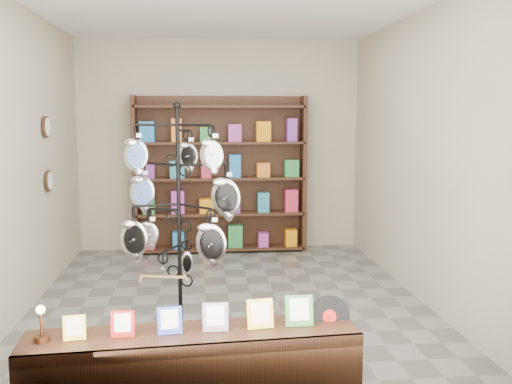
# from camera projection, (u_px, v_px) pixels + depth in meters

# --- Properties ---
(ground) EXTENTS (5.00, 5.00, 0.00)m
(ground) POSITION_uv_depth(u_px,v_px,m) (229.00, 302.00, 5.92)
(ground) COLOR slate
(ground) RESTS_ON ground
(room_envelope) EXTENTS (5.00, 5.00, 5.00)m
(room_envelope) POSITION_uv_depth(u_px,v_px,m) (228.00, 123.00, 5.67)
(room_envelope) COLOR #B8AC94
(room_envelope) RESTS_ON ground
(display_tree) EXTENTS (1.08, 1.05, 2.04)m
(display_tree) POSITION_uv_depth(u_px,v_px,m) (179.00, 205.00, 4.78)
(display_tree) COLOR black
(display_tree) RESTS_ON ground
(front_shelf) EXTENTS (2.18, 0.59, 0.76)m
(front_shelf) POSITION_uv_depth(u_px,v_px,m) (194.00, 370.00, 3.72)
(front_shelf) COLOR black
(front_shelf) RESTS_ON ground
(back_shelving) EXTENTS (2.42, 0.36, 2.20)m
(back_shelving) POSITION_uv_depth(u_px,v_px,m) (220.00, 180.00, 8.05)
(back_shelving) COLOR black
(back_shelving) RESTS_ON ground
(wall_clocks) EXTENTS (0.03, 0.24, 0.84)m
(wall_clocks) POSITION_uv_depth(u_px,v_px,m) (47.00, 154.00, 6.32)
(wall_clocks) COLOR black
(wall_clocks) RESTS_ON ground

